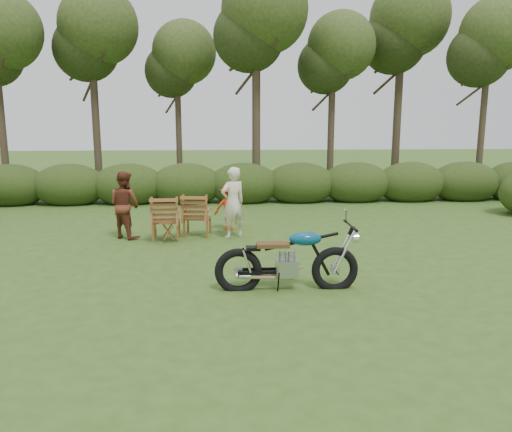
{
  "coord_description": "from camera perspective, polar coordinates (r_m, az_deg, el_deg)",
  "views": [
    {
      "loc": [
        -0.7,
        -8.4,
        2.86
      ],
      "look_at": [
        -0.05,
        1.7,
        0.9
      ],
      "focal_mm": 35.0,
      "sensor_mm": 36.0,
      "label": 1
    }
  ],
  "objects": [
    {
      "name": "motorcycle",
      "position": [
        8.67,
        3.52,
        -8.32
      ],
      "size": [
        2.33,
        0.9,
        1.32
      ],
      "primitive_type": null,
      "rotation": [
        0.0,
        0.0,
        -0.01
      ],
      "color": "#0D76B1",
      "rests_on": "ground"
    },
    {
      "name": "ground",
      "position": [
        8.9,
        1.02,
        -7.78
      ],
      "size": [
        80.0,
        80.0,
        0.0
      ],
      "primitive_type": "plane",
      "color": "#2F4A18",
      "rests_on": "ground"
    },
    {
      "name": "cup",
      "position": [
        12.05,
        -10.03,
        -0.29
      ],
      "size": [
        0.14,
        0.14,
        0.1
      ],
      "primitive_type": "imported",
      "rotation": [
        0.0,
        0.0,
        0.08
      ],
      "color": "beige",
      "rests_on": "side_table"
    },
    {
      "name": "tree_line",
      "position": [
        18.21,
        0.08,
        13.94
      ],
      "size": [
        22.52,
        11.62,
        8.14
      ],
      "color": "#35271D",
      "rests_on": "ground"
    },
    {
      "name": "lawn_chair_left",
      "position": [
        12.31,
        -10.17,
        -2.65
      ],
      "size": [
        0.76,
        0.76,
        1.07
      ],
      "primitive_type": null,
      "rotation": [
        0.0,
        0.0,
        3.16
      ],
      "color": "brown",
      "rests_on": "ground"
    },
    {
      "name": "adult_b",
      "position": [
        12.71,
        -14.6,
        -2.41
      ],
      "size": [
        1.01,
        0.97,
        1.64
      ],
      "primitive_type": "imported",
      "rotation": [
        0.0,
        0.0,
        2.54
      ],
      "color": "#602B1B",
      "rests_on": "ground"
    },
    {
      "name": "lawn_chair_right",
      "position": [
        12.65,
        -6.69,
        -2.19
      ],
      "size": [
        0.81,
        0.81,
        1.06
      ],
      "primitive_type": null,
      "rotation": [
        0.0,
        0.0,
        3.02
      ],
      "color": "brown",
      "rests_on": "ground"
    },
    {
      "name": "child",
      "position": [
        13.18,
        -3.09,
        -1.6
      ],
      "size": [
        0.84,
        0.57,
        1.21
      ],
      "primitive_type": "imported",
      "rotation": [
        0.0,
        0.0,
        2.98
      ],
      "color": "red",
      "rests_on": "ground"
    },
    {
      "name": "adult_a",
      "position": [
        12.35,
        -2.61,
        -2.45
      ],
      "size": [
        0.76,
        0.67,
        1.74
      ],
      "primitive_type": "imported",
      "rotation": [
        0.0,
        0.0,
        3.65
      ],
      "color": "beige",
      "rests_on": "ground"
    },
    {
      "name": "side_table",
      "position": [
        12.07,
        -10.0,
        -1.72
      ],
      "size": [
        0.54,
        0.48,
        0.49
      ],
      "primitive_type": null,
      "rotation": [
        0.0,
        0.0,
        0.17
      ],
      "color": "#5C2F17",
      "rests_on": "ground"
    }
  ]
}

